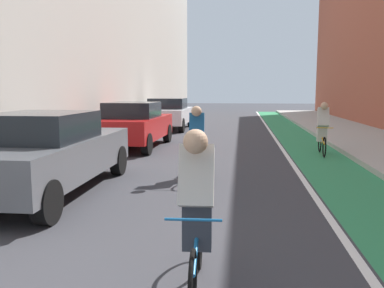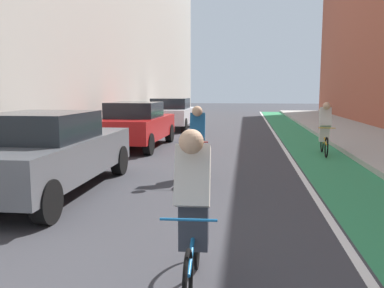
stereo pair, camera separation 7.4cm
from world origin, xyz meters
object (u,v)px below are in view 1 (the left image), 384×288
object	(u,v)px
parked_sedan_red	(134,124)
parked_sedan_white	(169,113)
cyclist_mid	(197,210)
cyclist_far	(323,127)
parked_sedan_gray	(48,152)
cyclist_trailing	(197,142)

from	to	relation	value
parked_sedan_red	parked_sedan_white	world-z (taller)	same
cyclist_mid	cyclist_far	xyz separation A→B (m)	(2.82, 8.75, 0.04)
parked_sedan_gray	parked_sedan_white	bearing A→B (deg)	90.00
cyclist_mid	cyclist_trailing	bearing A→B (deg)	96.27
parked_sedan_white	parked_sedan_gray	bearing A→B (deg)	-90.00
parked_sedan_white	cyclist_trailing	world-z (taller)	cyclist_trailing
cyclist_far	cyclist_mid	bearing A→B (deg)	-107.86
cyclist_far	parked_sedan_gray	bearing A→B (deg)	-138.07
cyclist_mid	cyclist_trailing	world-z (taller)	cyclist_trailing
parked_sedan_red	parked_sedan_white	bearing A→B (deg)	89.99
cyclist_far	parked_sedan_red	bearing A→B (deg)	172.72
cyclist_trailing	parked_sedan_red	bearing A→B (deg)	119.93
parked_sedan_gray	cyclist_far	world-z (taller)	cyclist_far
parked_sedan_red	cyclist_far	size ratio (longest dim) A/B	2.56
cyclist_mid	cyclist_far	bearing A→B (deg)	72.14
parked_sedan_red	parked_sedan_gray	bearing A→B (deg)	-89.99
parked_sedan_gray	cyclist_trailing	size ratio (longest dim) A/B	2.74
cyclist_mid	cyclist_trailing	size ratio (longest dim) A/B	0.99
parked_sedan_white	cyclist_far	world-z (taller)	cyclist_far
parked_sedan_gray	cyclist_mid	distance (m)	4.63
parked_sedan_red	cyclist_mid	world-z (taller)	cyclist_mid
parked_sedan_red	cyclist_mid	xyz separation A→B (m)	(3.17, -9.52, 0.02)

